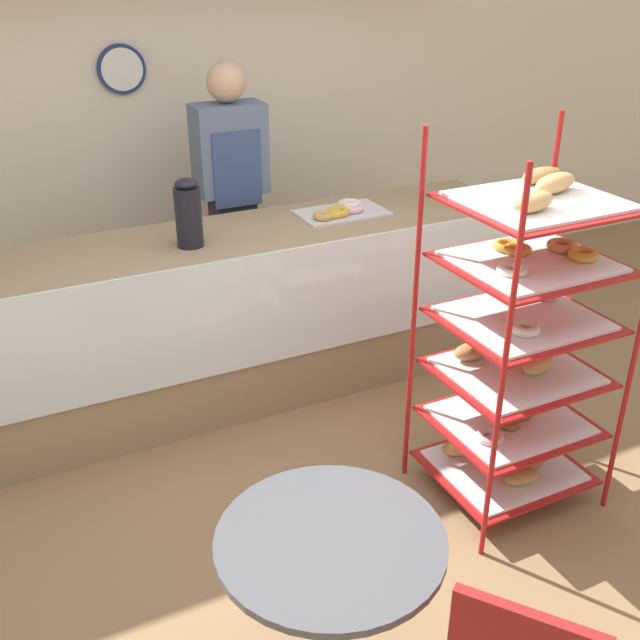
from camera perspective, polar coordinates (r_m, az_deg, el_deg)
name	(u,v)px	position (r m, az deg, el deg)	size (l,w,h in m)	color
ground_plane	(366,526)	(3.35, 3.52, -15.36)	(14.00, 14.00, 0.00)	olive
back_wall	(175,106)	(4.85, -10.98, 15.75)	(10.00, 0.30, 2.70)	beige
display_counter	(252,312)	(4.06, -5.18, 0.58)	(3.04, 0.66, 0.93)	#937A5B
pastry_rack	(520,342)	(3.22, 15.02, -1.62)	(0.69, 0.61, 1.63)	#A51919
person_worker	(232,199)	(4.39, -6.70, 9.14)	(0.39, 0.23, 1.70)	#282833
cafe_table	(330,585)	(2.34, 0.78, -19.52)	(0.67, 0.67, 0.73)	#262628
coffee_carafe	(188,213)	(3.66, -10.00, 8.00)	(0.13, 0.13, 0.34)	black
donut_tray_counter	(342,210)	(4.11, 1.67, 8.35)	(0.48, 0.30, 0.05)	silver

